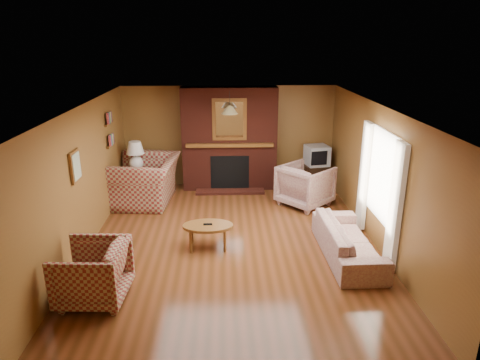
{
  "coord_description": "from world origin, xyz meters",
  "views": [
    {
      "loc": [
        -0.13,
        -6.81,
        3.49
      ],
      "look_at": [
        0.16,
        0.6,
        0.98
      ],
      "focal_mm": 32.0,
      "sensor_mm": 36.0,
      "label": 1
    }
  ],
  "objects_px": {
    "plaid_armchair": "(92,273)",
    "tv_stand": "(316,177)",
    "plaid_loveseat": "(146,180)",
    "crt_tv": "(317,155)",
    "floral_armchair": "(305,185)",
    "coffee_table": "(208,228)",
    "floral_sofa": "(348,240)",
    "fireplace": "(229,140)",
    "table_lamp": "(136,154)",
    "side_table": "(138,183)"
  },
  "relations": [
    {
      "from": "floral_armchair",
      "to": "coffee_table",
      "type": "distance_m",
      "value": 2.79
    },
    {
      "from": "plaid_armchair",
      "to": "table_lamp",
      "type": "height_order",
      "value": "table_lamp"
    },
    {
      "from": "floral_armchair",
      "to": "tv_stand",
      "type": "bearing_deg",
      "value": -65.27
    },
    {
      "from": "floral_armchair",
      "to": "crt_tv",
      "type": "bearing_deg",
      "value": -65.38
    },
    {
      "from": "floral_sofa",
      "to": "side_table",
      "type": "bearing_deg",
      "value": 52.47
    },
    {
      "from": "coffee_table",
      "to": "floral_armchair",
      "type": "bearing_deg",
      "value": 43.32
    },
    {
      "from": "plaid_loveseat",
      "to": "plaid_armchair",
      "type": "distance_m",
      "value": 3.72
    },
    {
      "from": "table_lamp",
      "to": "tv_stand",
      "type": "relative_size",
      "value": 1.08
    },
    {
      "from": "plaid_armchair",
      "to": "tv_stand",
      "type": "distance_m",
      "value": 5.96
    },
    {
      "from": "floral_sofa",
      "to": "side_table",
      "type": "distance_m",
      "value": 4.99
    },
    {
      "from": "fireplace",
      "to": "table_lamp",
      "type": "distance_m",
      "value": 2.17
    },
    {
      "from": "plaid_armchair",
      "to": "floral_armchair",
      "type": "relative_size",
      "value": 0.93
    },
    {
      "from": "plaid_loveseat",
      "to": "side_table",
      "type": "bearing_deg",
      "value": -139.19
    },
    {
      "from": "floral_sofa",
      "to": "plaid_armchair",
      "type": "bearing_deg",
      "value": 104.91
    },
    {
      "from": "tv_stand",
      "to": "crt_tv",
      "type": "height_order",
      "value": "crt_tv"
    },
    {
      "from": "plaid_armchair",
      "to": "tv_stand",
      "type": "height_order",
      "value": "plaid_armchair"
    },
    {
      "from": "plaid_loveseat",
      "to": "crt_tv",
      "type": "xyz_separation_m",
      "value": [
        3.9,
        0.69,
        0.34
      ]
    },
    {
      "from": "plaid_loveseat",
      "to": "crt_tv",
      "type": "relative_size",
      "value": 2.61
    },
    {
      "from": "floral_armchair",
      "to": "side_table",
      "type": "bearing_deg",
      "value": 38.05
    },
    {
      "from": "floral_sofa",
      "to": "coffee_table",
      "type": "relative_size",
      "value": 2.3
    },
    {
      "from": "floral_armchair",
      "to": "crt_tv",
      "type": "xyz_separation_m",
      "value": [
        0.44,
        1.01,
        0.39
      ]
    },
    {
      "from": "side_table",
      "to": "crt_tv",
      "type": "distance_m",
      "value": 4.2
    },
    {
      "from": "coffee_table",
      "to": "crt_tv",
      "type": "height_order",
      "value": "crt_tv"
    },
    {
      "from": "table_lamp",
      "to": "plaid_loveseat",
      "type": "bearing_deg",
      "value": -54.15
    },
    {
      "from": "floral_sofa",
      "to": "side_table",
      "type": "height_order",
      "value": "side_table"
    },
    {
      "from": "side_table",
      "to": "tv_stand",
      "type": "bearing_deg",
      "value": 4.82
    },
    {
      "from": "floral_sofa",
      "to": "floral_armchair",
      "type": "distance_m",
      "value": 2.33
    },
    {
      "from": "floral_armchair",
      "to": "table_lamp",
      "type": "height_order",
      "value": "table_lamp"
    },
    {
      "from": "floral_sofa",
      "to": "tv_stand",
      "type": "bearing_deg",
      "value": -3.44
    },
    {
      "from": "side_table",
      "to": "table_lamp",
      "type": "xyz_separation_m",
      "value": [
        0.0,
        0.0,
        0.68
      ]
    },
    {
      "from": "floral_armchair",
      "to": "coffee_table",
      "type": "relative_size",
      "value": 1.14
    },
    {
      "from": "fireplace",
      "to": "plaid_loveseat",
      "type": "xyz_separation_m",
      "value": [
        -1.85,
        -0.88,
        -0.69
      ]
    },
    {
      "from": "floral_sofa",
      "to": "floral_armchair",
      "type": "relative_size",
      "value": 2.02
    },
    {
      "from": "fireplace",
      "to": "tv_stand",
      "type": "bearing_deg",
      "value": -5.15
    },
    {
      "from": "side_table",
      "to": "crt_tv",
      "type": "height_order",
      "value": "crt_tv"
    },
    {
      "from": "plaid_armchair",
      "to": "floral_sofa",
      "type": "distance_m",
      "value": 4.0
    },
    {
      "from": "plaid_armchair",
      "to": "floral_armchair",
      "type": "bearing_deg",
      "value": 136.98
    },
    {
      "from": "plaid_loveseat",
      "to": "floral_sofa",
      "type": "distance_m",
      "value": 4.59
    },
    {
      "from": "floral_sofa",
      "to": "tv_stand",
      "type": "distance_m",
      "value": 3.33
    },
    {
      "from": "plaid_loveseat",
      "to": "floral_sofa",
      "type": "height_order",
      "value": "plaid_loveseat"
    },
    {
      "from": "fireplace",
      "to": "plaid_loveseat",
      "type": "distance_m",
      "value": 2.16
    },
    {
      "from": "plaid_loveseat",
      "to": "floral_armchair",
      "type": "distance_m",
      "value": 3.47
    },
    {
      "from": "table_lamp",
      "to": "crt_tv",
      "type": "distance_m",
      "value": 4.17
    },
    {
      "from": "plaid_loveseat",
      "to": "plaid_armchair",
      "type": "relative_size",
      "value": 1.67
    },
    {
      "from": "floral_armchair",
      "to": "coffee_table",
      "type": "height_order",
      "value": "floral_armchair"
    },
    {
      "from": "fireplace",
      "to": "coffee_table",
      "type": "distance_m",
      "value": 3.25
    },
    {
      "from": "floral_armchair",
      "to": "table_lamp",
      "type": "relative_size",
      "value": 1.51
    },
    {
      "from": "floral_sofa",
      "to": "table_lamp",
      "type": "relative_size",
      "value": 3.05
    },
    {
      "from": "fireplace",
      "to": "tv_stand",
      "type": "height_order",
      "value": "fireplace"
    },
    {
      "from": "fireplace",
      "to": "plaid_armchair",
      "type": "bearing_deg",
      "value": -112.97
    }
  ]
}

